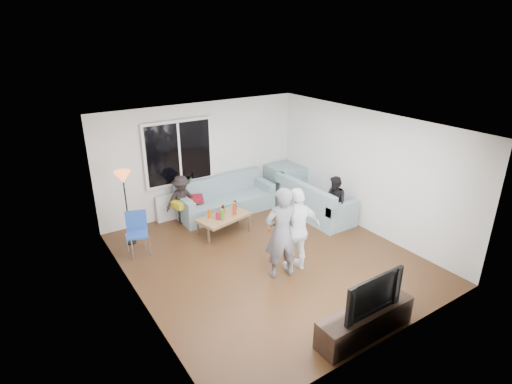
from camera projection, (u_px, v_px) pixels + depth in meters
floor at (269, 258)px, 7.89m from camera, size 5.00×5.50×0.04m
ceiling at (270, 124)px, 6.90m from camera, size 5.00×5.50×0.04m
wall_back at (202, 158)px, 9.54m from camera, size 5.00×0.04×2.60m
wall_front at (392, 265)px, 5.25m from camera, size 5.00×0.04×2.60m
wall_left at (133, 231)px, 6.11m from camera, size 0.04×5.50×2.60m
wall_right at (366, 171)px, 8.68m from camera, size 0.04×5.50×2.60m
window_frame at (179, 153)px, 9.08m from camera, size 1.62×0.06×1.47m
window_glass at (179, 153)px, 9.05m from camera, size 1.50×0.02×1.35m
window_mullion at (180, 153)px, 9.04m from camera, size 0.05×0.03×1.35m
radiator at (183, 204)px, 9.51m from camera, size 1.30×0.12×0.62m
potted_plant at (189, 184)px, 9.40m from camera, size 0.19×0.16×0.33m
vase at (180, 190)px, 9.31m from camera, size 0.15×0.15×0.15m
sofa_back_section at (226, 196)px, 9.65m from camera, size 2.30×0.85×0.85m
sofa_right_section at (315, 198)px, 9.53m from camera, size 2.00×0.85×0.85m
sofa_corner at (286, 181)px, 10.57m from camera, size 0.85×0.85×0.85m
cushion_yellow at (182, 204)px, 9.03m from camera, size 0.45×0.41×0.14m
cushion_red at (195, 199)px, 9.28m from camera, size 0.44×0.40×0.13m
coffee_table at (224, 224)px, 8.77m from camera, size 1.20×0.82×0.40m
pitcher at (220, 215)px, 8.55m from camera, size 0.17×0.17×0.17m
side_chair at (137, 235)px, 7.85m from camera, size 0.51×0.51×0.86m
floor_lamp at (127, 209)px, 8.13m from camera, size 0.32×0.32×1.56m
player_left at (281, 233)px, 7.01m from camera, size 0.70×0.55×1.69m
player_right at (297, 230)px, 7.23m from camera, size 0.98×0.50×1.60m
spectator_right at (335, 202)px, 8.97m from camera, size 0.49×0.60×1.15m
spectator_back at (182, 200)px, 9.06m from camera, size 0.79×0.51×1.14m
tv_console at (365, 322)px, 5.83m from camera, size 1.60×0.40×0.44m
television at (369, 292)px, 5.64m from camera, size 1.05×0.14×0.60m
bottle_b at (222, 215)px, 8.47m from camera, size 0.08×0.08×0.24m
bottle_e at (235, 205)px, 8.96m from camera, size 0.07×0.07×0.21m
bottle_a at (209, 214)px, 8.58m from camera, size 0.07×0.07×0.19m
bottle_d at (235, 209)px, 8.69m from camera, size 0.07×0.07×0.28m
bottle_c at (223, 209)px, 8.79m from camera, size 0.07×0.07×0.18m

